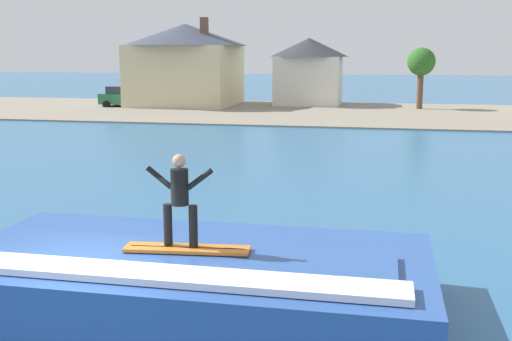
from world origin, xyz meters
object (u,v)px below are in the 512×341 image
object	(u,v)px
wave_crest	(192,279)
house_with_chimney	(186,61)
surfboard	(187,249)
surfer	(180,195)
tree_tall_bare	(421,63)
car_near_shore	(126,97)
house_small_cottage	(309,69)

from	to	relation	value
wave_crest	house_with_chimney	world-z (taller)	house_with_chimney
surfboard	surfer	size ratio (longest dim) A/B	1.37
surfer	tree_tall_bare	distance (m)	43.63
surfboard	tree_tall_bare	world-z (taller)	tree_tall_bare
wave_crest	car_near_shore	xyz separation A→B (m)	(-18.57, 40.11, 0.39)
house_small_cottage	tree_tall_bare	distance (m)	10.03
house_with_chimney	tree_tall_bare	world-z (taller)	house_with_chimney
wave_crest	tree_tall_bare	bearing A→B (deg)	81.80
house_with_chimney	house_small_cottage	distance (m)	11.05
car_near_shore	tree_tall_bare	size ratio (longest dim) A/B	0.90
wave_crest	car_near_shore	distance (m)	44.20
wave_crest	tree_tall_bare	xyz separation A→B (m)	(6.19, 42.98, 3.28)
wave_crest	surfboard	distance (m)	0.69
car_near_shore	house_small_cottage	distance (m)	16.35
car_near_shore	house_with_chimney	xyz separation A→B (m)	(4.47, 2.90, 3.00)
surfer	house_small_cottage	bearing A→B (deg)	94.07
house_with_chimney	house_small_cottage	xyz separation A→B (m)	(10.67, 2.79, -0.65)
car_near_shore	house_small_cottage	bearing A→B (deg)	20.60
house_with_chimney	house_small_cottage	bearing A→B (deg)	14.67
car_near_shore	house_with_chimney	distance (m)	6.12
surfer	tree_tall_bare	world-z (taller)	tree_tall_bare
wave_crest	surfboard	world-z (taller)	surfboard
wave_crest	house_with_chimney	xyz separation A→B (m)	(-14.10, 43.01, 3.39)
house_with_chimney	car_near_shore	bearing A→B (deg)	-147.05
wave_crest	tree_tall_bare	size ratio (longest dim) A/B	1.70
wave_crest	car_near_shore	bearing A→B (deg)	114.84
wave_crest	house_small_cottage	bearing A→B (deg)	94.28
house_with_chimney	tree_tall_bare	bearing A→B (deg)	-0.08
car_near_shore	tree_tall_bare	xyz separation A→B (m)	(24.76, 2.87, 2.89)
surfboard	house_small_cottage	distance (m)	46.19
surfer	house_small_cottage	size ratio (longest dim) A/B	0.24
house_with_chimney	house_small_cottage	size ratio (longest dim) A/B	1.55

